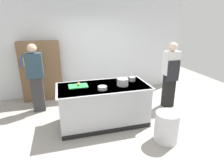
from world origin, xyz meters
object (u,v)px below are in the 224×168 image
Objects in this scene: onion at (78,84)px; person_guest at (36,77)px; mixing_bowl at (102,88)px; trash_bin at (167,127)px; sauce_pan at (132,79)px; stock_pot at (123,82)px; person_chef at (170,74)px; bookshelf at (41,71)px.

person_guest reaches higher than onion.
mixing_bowl is (0.45, -0.31, -0.02)m from onion.
person_guest reaches higher than trash_bin.
sauce_pan is at bearing 2.49° from onion.
person_guest is at bearing 148.36° from stock_pot.
person_chef is at bearing 17.21° from mixing_bowl.
stock_pot reaches higher than trash_bin.
sauce_pan is at bearing 36.61° from stock_pot.
person_guest is (-0.94, 0.97, -0.05)m from onion.
mixing_bowl is 2.04m from person_chef.
person_chef reaches higher than stock_pot.
bookshelf is (-1.32, 2.02, -0.08)m from mixing_bowl.
trash_bin is at bearing 56.31° from person_guest.
trash_bin is (1.07, -0.76, -0.64)m from mixing_bowl.
sauce_pan is 0.87m from mixing_bowl.
bookshelf is at bearing 133.55° from stock_pot.
trash_bin is at bearing -35.36° from mixing_bowl.
stock_pot is at bearing -143.39° from sauce_pan.
sauce_pan is at bearing 83.80° from person_chef.
stock_pot is 1.27m from trash_bin.
person_guest is (-1.39, 1.28, -0.03)m from mixing_bowl.
bookshelf reaches higher than stock_pot.
sauce_pan is 2.37m from person_guest.
bookshelf reaches higher than mixing_bowl.
bookshelf reaches higher than trash_bin.
onion is at bearing 169.07° from stock_pot.
stock_pot is 0.18× the size of bookshelf.
trash_bin is 1.74m from person_chef.
bookshelf is (-3.27, 1.41, -0.06)m from person_chef.
sauce_pan reaches higher than mixing_bowl.
onion is at bearing 144.78° from trash_bin.
stock_pot is 2.61m from bookshelf.
sauce_pan is 0.35× the size of trash_bin.
stock_pot is at bearing 123.70° from trash_bin.
onion is 2.42m from person_chef.
person_guest is (-3.34, 0.68, -0.00)m from person_chef.
person_guest is at bearing 137.29° from mixing_bowl.
mixing_bowl is 0.11× the size of bookshelf.
person_chef reaches higher than trash_bin.
sauce_pan is 1.19m from person_chef.
trash_bin is 3.26m from person_guest.
person_chef is at bearing 17.77° from stock_pot.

